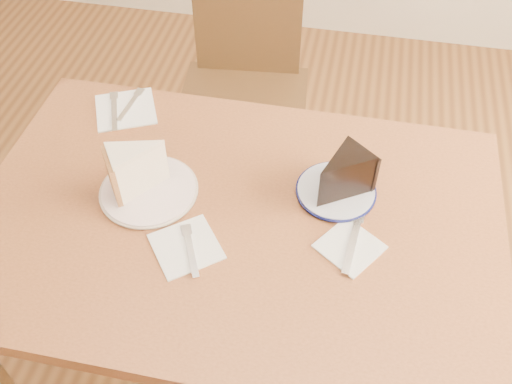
# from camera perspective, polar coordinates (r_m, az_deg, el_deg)

# --- Properties ---
(ground) EXTENTS (4.00, 4.00, 0.00)m
(ground) POSITION_cam_1_polar(r_m,az_deg,el_deg) (1.93, -1.47, -16.71)
(ground) COLOR #472913
(ground) RESTS_ON ground
(table) EXTENTS (1.20, 0.80, 0.75)m
(table) POSITION_cam_1_polar(r_m,az_deg,el_deg) (1.37, -2.00, -5.03)
(table) COLOR #582E18
(table) RESTS_ON ground
(chair_far) EXTENTS (0.48, 0.48, 0.88)m
(chair_far) POSITION_cam_1_polar(r_m,az_deg,el_deg) (2.03, -1.19, 10.03)
(chair_far) COLOR #301D0E
(chair_far) RESTS_ON ground
(plate_cream) EXTENTS (0.22, 0.22, 0.01)m
(plate_cream) POSITION_cam_1_polar(r_m,az_deg,el_deg) (1.35, -10.65, 0.13)
(plate_cream) COLOR silver
(plate_cream) RESTS_ON table
(plate_navy) EXTENTS (0.18, 0.18, 0.01)m
(plate_navy) POSITION_cam_1_polar(r_m,az_deg,el_deg) (1.34, 7.99, 0.10)
(plate_navy) COLOR silver
(plate_navy) RESTS_ON table
(carrot_cake) EXTENTS (0.15, 0.14, 0.11)m
(carrot_cake) POSITION_cam_1_polar(r_m,az_deg,el_deg) (1.32, -11.43, 2.32)
(carrot_cake) COLOR white
(carrot_cake) RESTS_ON plate_cream
(chocolate_cake) EXTENTS (0.15, 0.16, 0.10)m
(chocolate_cake) POSITION_cam_1_polar(r_m,az_deg,el_deg) (1.29, 8.32, 1.31)
(chocolate_cake) COLOR black
(chocolate_cake) RESTS_ON plate_navy
(napkin_cream) EXTENTS (0.19, 0.19, 0.00)m
(napkin_cream) POSITION_cam_1_polar(r_m,az_deg,el_deg) (1.24, -7.00, -5.43)
(napkin_cream) COLOR white
(napkin_cream) RESTS_ON table
(napkin_navy) EXTENTS (0.16, 0.16, 0.00)m
(napkin_navy) POSITION_cam_1_polar(r_m,az_deg,el_deg) (1.25, 9.35, -5.40)
(napkin_navy) COLOR white
(napkin_navy) RESTS_ON table
(napkin_spare) EXTENTS (0.21, 0.21, 0.00)m
(napkin_spare) POSITION_cam_1_polar(r_m,az_deg,el_deg) (1.59, -12.91, 8.06)
(napkin_spare) COLOR white
(napkin_spare) RESTS_ON table
(fork_cream) EXTENTS (0.07, 0.13, 0.00)m
(fork_cream) POSITION_cam_1_polar(r_m,az_deg,el_deg) (1.23, -6.55, -5.87)
(fork_cream) COLOR silver
(fork_cream) RESTS_ON napkin_cream
(knife_navy) EXTENTS (0.03, 0.17, 0.00)m
(knife_navy) POSITION_cam_1_polar(r_m,az_deg,el_deg) (1.25, 9.64, -5.01)
(knife_navy) COLOR white
(knife_navy) RESTS_ON napkin_navy
(fork_spare) EXTENTS (0.03, 0.14, 0.00)m
(fork_spare) POSITION_cam_1_polar(r_m,az_deg,el_deg) (1.59, -12.48, 8.52)
(fork_spare) COLOR silver
(fork_spare) RESTS_ON napkin_spare
(knife_spare) EXTENTS (0.07, 0.15, 0.00)m
(knife_spare) POSITION_cam_1_polar(r_m,az_deg,el_deg) (1.58, -13.98, 7.83)
(knife_spare) COLOR silver
(knife_spare) RESTS_ON napkin_spare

